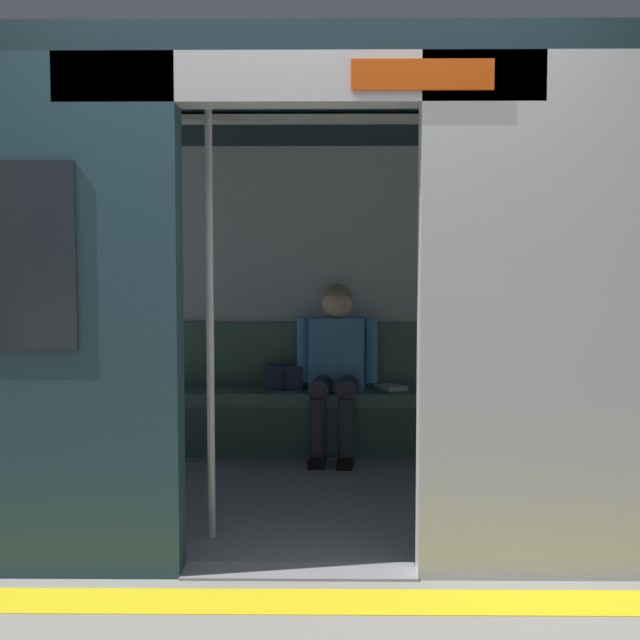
# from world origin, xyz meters

# --- Properties ---
(ground_plane) EXTENTS (60.00, 60.00, 0.00)m
(ground_plane) POSITION_xyz_m (0.00, 0.00, 0.00)
(ground_plane) COLOR gray
(platform_edge_strip) EXTENTS (8.00, 0.24, 0.01)m
(platform_edge_strip) POSITION_xyz_m (0.00, 0.30, 0.00)
(platform_edge_strip) COLOR yellow
(platform_edge_strip) RESTS_ON ground_plane
(train_car) EXTENTS (6.40, 2.74, 2.26)m
(train_car) POSITION_xyz_m (0.06, -1.20, 1.49)
(train_car) COLOR #ADAFB5
(train_car) RESTS_ON ground_plane
(bench_seat) EXTENTS (2.50, 0.44, 0.43)m
(bench_seat) POSITION_xyz_m (0.00, -2.23, 0.33)
(bench_seat) COLOR #4C7566
(bench_seat) RESTS_ON ground_plane
(person_seated) EXTENTS (0.55, 0.70, 1.16)m
(person_seated) POSITION_xyz_m (-0.17, -2.18, 0.66)
(person_seated) COLOR #4C8CC6
(person_seated) RESTS_ON ground_plane
(handbag) EXTENTS (0.26, 0.15, 0.17)m
(handbag) POSITION_xyz_m (0.18, -2.28, 0.52)
(handbag) COLOR #262D4C
(handbag) RESTS_ON bench_seat
(book) EXTENTS (0.23, 0.26, 0.03)m
(book) POSITION_xyz_m (-0.55, -2.29, 0.45)
(book) COLOR silver
(book) RESTS_ON bench_seat
(grab_pole_door) EXTENTS (0.04, 0.04, 2.12)m
(grab_pole_door) POSITION_xyz_m (0.43, -0.43, 1.06)
(grab_pole_door) COLOR silver
(grab_pole_door) RESTS_ON ground_plane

